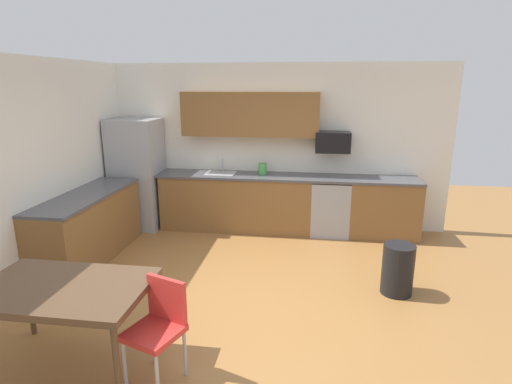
# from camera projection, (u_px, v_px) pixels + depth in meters

# --- Properties ---
(ground_plane) EXTENTS (12.00, 12.00, 0.00)m
(ground_plane) POSITION_uv_depth(u_px,v_px,m) (244.00, 299.00, 4.69)
(ground_plane) COLOR #9E6B38
(wall_back) EXTENTS (5.80, 0.10, 2.70)m
(wall_back) POSITION_uv_depth(u_px,v_px,m) (270.00, 147.00, 6.88)
(wall_back) COLOR white
(wall_back) RESTS_ON ground
(wall_left) EXTENTS (0.10, 5.80, 2.70)m
(wall_left) POSITION_uv_depth(u_px,v_px,m) (15.00, 176.00, 4.70)
(wall_left) COLOR white
(wall_left) RESTS_ON ground
(cabinet_run_back) EXTENTS (2.47, 0.60, 0.90)m
(cabinet_run_back) POSITION_uv_depth(u_px,v_px,m) (237.00, 203.00, 6.85)
(cabinet_run_back) COLOR brown
(cabinet_run_back) RESTS_ON ground
(cabinet_run_back_right) EXTENTS (1.08, 0.60, 0.90)m
(cabinet_run_back_right) POSITION_uv_depth(u_px,v_px,m) (383.00, 209.00, 6.52)
(cabinet_run_back_right) COLOR brown
(cabinet_run_back_right) RESTS_ON ground
(cabinet_run_left) EXTENTS (0.60, 2.00, 0.90)m
(cabinet_run_left) POSITION_uv_depth(u_px,v_px,m) (89.00, 228.00, 5.65)
(cabinet_run_left) COLOR brown
(cabinet_run_left) RESTS_ON ground
(countertop_back) EXTENTS (4.80, 0.64, 0.04)m
(countertop_back) POSITION_uv_depth(u_px,v_px,m) (267.00, 176.00, 6.65)
(countertop_back) COLOR #4C4C51
(countertop_back) RESTS_ON cabinet_run_back
(countertop_left) EXTENTS (0.64, 2.00, 0.04)m
(countertop_left) POSITION_uv_depth(u_px,v_px,m) (85.00, 195.00, 5.53)
(countertop_left) COLOR #4C4C51
(countertop_left) RESTS_ON cabinet_run_left
(upper_cabinets_back) EXTENTS (2.20, 0.34, 0.70)m
(upper_cabinets_back) POSITION_uv_depth(u_px,v_px,m) (250.00, 114.00, 6.57)
(upper_cabinets_back) COLOR brown
(refrigerator) EXTENTS (0.76, 0.70, 1.82)m
(refrigerator) POSITION_uv_depth(u_px,v_px,m) (138.00, 174.00, 6.88)
(refrigerator) COLOR #9EA0A5
(refrigerator) RESTS_ON ground
(oven_range) EXTENTS (0.60, 0.60, 0.91)m
(oven_range) POSITION_uv_depth(u_px,v_px,m) (330.00, 206.00, 6.64)
(oven_range) COLOR #999BA0
(oven_range) RESTS_ON ground
(microwave) EXTENTS (0.54, 0.36, 0.32)m
(microwave) POSITION_uv_depth(u_px,v_px,m) (333.00, 142.00, 6.47)
(microwave) COLOR black
(sink_basin) EXTENTS (0.48, 0.40, 0.14)m
(sink_basin) POSITION_uv_depth(u_px,v_px,m) (221.00, 177.00, 6.77)
(sink_basin) COLOR #A5A8AD
(sink_basin) RESTS_ON countertop_back
(sink_faucet) EXTENTS (0.02, 0.02, 0.24)m
(sink_faucet) POSITION_uv_depth(u_px,v_px,m) (223.00, 166.00, 6.90)
(sink_faucet) COLOR #B2B5BA
(sink_faucet) RESTS_ON countertop_back
(dining_table) EXTENTS (1.40, 0.90, 0.77)m
(dining_table) POSITION_uv_depth(u_px,v_px,m) (63.00, 293.00, 3.40)
(dining_table) COLOR brown
(dining_table) RESTS_ON ground
(chair_near_table) EXTENTS (0.51, 0.51, 0.85)m
(chair_near_table) POSITION_uv_depth(u_px,v_px,m) (159.00, 322.00, 3.34)
(chair_near_table) COLOR red
(chair_near_table) RESTS_ON ground
(trash_bin) EXTENTS (0.36, 0.36, 0.60)m
(trash_bin) POSITION_uv_depth(u_px,v_px,m) (398.00, 269.00, 4.75)
(trash_bin) COLOR black
(trash_bin) RESTS_ON ground
(kettle) EXTENTS (0.14, 0.14, 0.20)m
(kettle) POSITION_uv_depth(u_px,v_px,m) (263.00, 169.00, 6.69)
(kettle) COLOR #4CA54C
(kettle) RESTS_ON countertop_back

